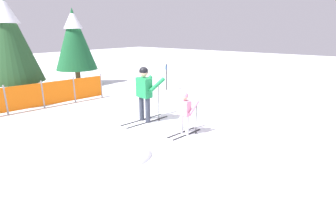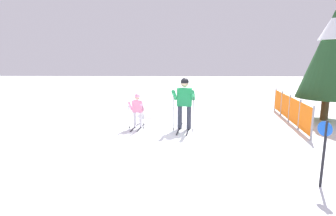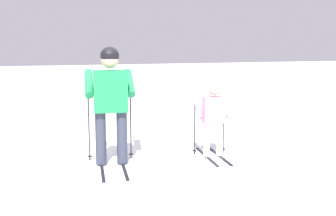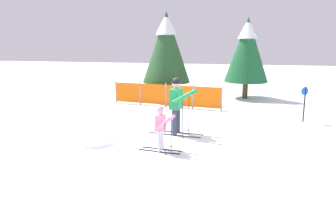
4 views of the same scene
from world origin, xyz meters
The scene contains 4 objects.
ground_plane centered at (0.00, 0.00, 0.00)m, with size 60.00×60.00×0.00m, color white.
skier_adult centered at (-0.10, 0.12, 1.06)m, with size 1.71×0.82×1.77m.
skier_child centered at (-0.22, -1.52, 0.72)m, with size 1.17×0.56×1.22m.
snow_mound centered at (-2.24, -1.33, 0.00)m, with size 1.17×0.99×0.47m, color white.
Camera 3 is at (-6.25, 1.32, 1.82)m, focal length 45.00 mm.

